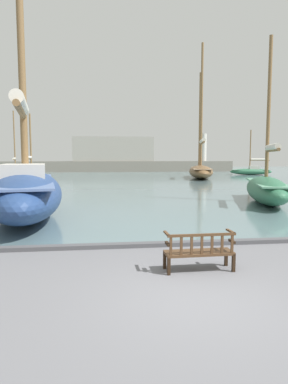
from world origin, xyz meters
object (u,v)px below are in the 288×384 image
at_px(park_bench, 199,251).
at_px(sailboat_centre_channel, 15,172).
at_px(sailboat_distant_harbor, 266,188).
at_px(sailboat_outer_starboard, 26,189).
at_px(sailboat_far_starboard, 201,169).
at_px(sailboat_far_port, 251,171).
at_px(sailboat_nearest_port, 31,177).

bearing_deg(park_bench, sailboat_centre_channel, 108.87).
height_order(sailboat_distant_harbor, sailboat_outer_starboard, sailboat_outer_starboard).
xyz_separation_m(park_bench, sailboat_outer_starboard, (-5.48, 7.61, 0.82)).
bearing_deg(sailboat_far_starboard, sailboat_far_port, 35.56).
relative_size(sailboat_far_starboard, sailboat_outer_starboard, 1.20).
bearing_deg(sailboat_centre_channel, sailboat_far_starboard, -15.39).
relative_size(sailboat_centre_channel, sailboat_distant_harbor, 0.94).
distance_m(sailboat_nearest_port, sailboat_far_port, 31.16).
height_order(sailboat_far_port, sailboat_outer_starboard, sailboat_outer_starboard).
xyz_separation_m(sailboat_centre_channel, sailboat_far_port, (33.19, 0.44, -0.04)).
bearing_deg(sailboat_far_port, sailboat_distant_harbor, -113.01).
bearing_deg(sailboat_far_port, sailboat_nearest_port, -158.83).
xyz_separation_m(park_bench, sailboat_distant_harbor, (6.99, 10.62, 0.45)).
bearing_deg(park_bench, sailboat_distant_harbor, 56.65).
distance_m(park_bench, sailboat_outer_starboard, 9.41).
bearing_deg(park_bench, sailboat_far_port, 64.07).
distance_m(sailboat_far_starboard, sailboat_distant_harbor, 22.93).
xyz_separation_m(sailboat_far_starboard, sailboat_outer_starboard, (-15.39, -25.75, 0.04)).
relative_size(sailboat_far_port, sailboat_outer_starboard, 0.48).
xyz_separation_m(sailboat_centre_channel, sailboat_nearest_port, (4.14, -10.81, -0.09)).
height_order(sailboat_nearest_port, sailboat_outer_starboard, sailboat_outer_starboard).
height_order(sailboat_centre_channel, sailboat_distant_harbor, sailboat_distant_harbor).
relative_size(sailboat_far_starboard, sailboat_far_port, 2.48).
height_order(sailboat_nearest_port, sailboat_far_port, sailboat_nearest_port).
relative_size(sailboat_centre_channel, sailboat_far_port, 1.33).
distance_m(sailboat_centre_channel, sailboat_nearest_port, 11.58).
bearing_deg(sailboat_distant_harbor, sailboat_centre_channel, 125.19).
height_order(sailboat_far_starboard, sailboat_outer_starboard, sailboat_far_starboard).
relative_size(sailboat_centre_channel, sailboat_nearest_port, 1.24).
height_order(sailboat_distant_harbor, sailboat_nearest_port, sailboat_distant_harbor).
relative_size(sailboat_distant_harbor, sailboat_outer_starboard, 0.68).
bearing_deg(sailboat_nearest_port, sailboat_far_starboard, 12.62).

